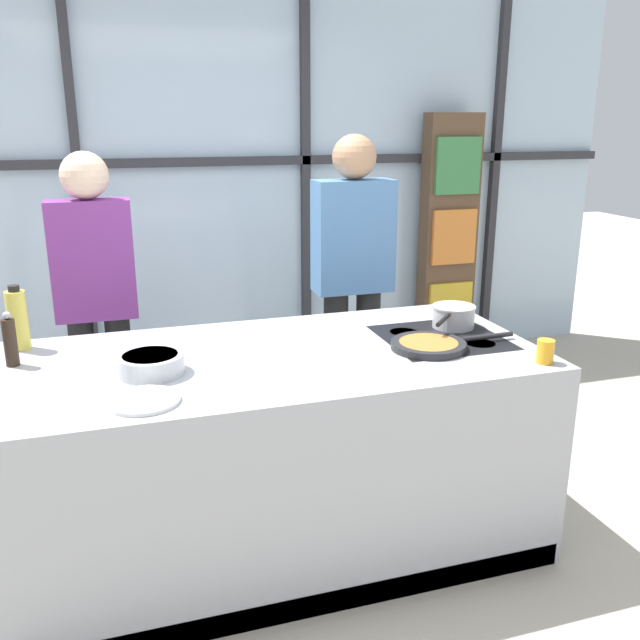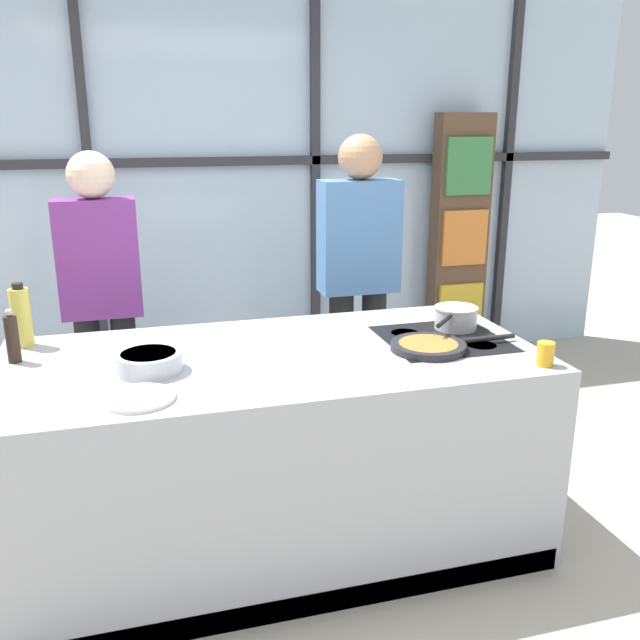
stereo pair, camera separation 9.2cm
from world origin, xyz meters
The scene contains 13 objects.
ground_plane centered at (0.00, 0.00, 0.00)m, with size 18.00×18.00×0.00m, color #BCB29E.
back_window_wall centered at (0.00, 2.20, 1.40)m, with size 6.40×0.10×2.80m.
bookshelf centered at (1.86, 2.02, 0.93)m, with size 0.42×0.19×1.87m.
demo_island centered at (0.00, 0.00, 0.44)m, with size 2.21×1.04×0.88m.
spectator_far_left centered at (-0.70, 0.97, 0.96)m, with size 0.40×0.23×1.67m.
spectator_center_left centered at (0.70, 0.97, 0.99)m, with size 0.44×0.24×1.74m.
frying_pan centered at (0.65, -0.12, 0.90)m, with size 0.57×0.32×0.03m.
saucepan centered at (0.89, 0.12, 0.94)m, with size 0.29×0.31×0.10m.
white_plate centered at (-0.55, -0.34, 0.89)m, with size 0.25×0.25×0.01m, color white.
mixing_bowl centered at (-0.50, -0.07, 0.93)m, with size 0.26×0.26×0.08m.
oil_bottle centered at (-1.00, 0.39, 1.01)m, with size 0.08×0.08×0.28m.
pepper_grinder centered at (-1.01, 0.18, 0.99)m, with size 0.05×0.05×0.22m.
juice_glass_near centered at (1.00, -0.42, 0.93)m, with size 0.07×0.07×0.10m, color orange.
Camera 2 is at (-0.52, -2.60, 1.82)m, focal length 38.00 mm.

